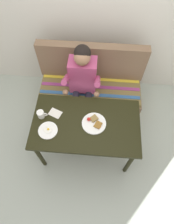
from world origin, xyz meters
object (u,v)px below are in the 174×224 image
at_px(couch, 90,90).
at_px(plate_eggs, 48,130).
at_px(table, 86,126).
at_px(coffee_mug, 41,114).
at_px(person, 82,81).
at_px(napkin, 55,113).
at_px(plate_breakfast, 94,123).

bearing_deg(couch, plate_eggs, -114.31).
relative_size(table, coffee_mug, 10.17).
xyz_separation_m(person, coffee_mug, (-0.41, -0.54, 0.04)).
bearing_deg(coffee_mug, plate_eggs, -59.13).
bearing_deg(plate_eggs, coffee_mug, 120.87).
height_order(person, coffee_mug, person).
height_order(couch, coffee_mug, couch).
bearing_deg(napkin, plate_eggs, -100.97).
distance_m(plate_breakfast, napkin, 0.46).
xyz_separation_m(couch, plate_breakfast, (0.09, -0.76, 0.41)).
distance_m(plate_breakfast, coffee_mug, 0.60).
bearing_deg(person, napkin, -118.23).
bearing_deg(couch, plate_breakfast, -83.13).
xyz_separation_m(table, couch, (0.00, 0.76, -0.32)).
xyz_separation_m(table, person, (-0.09, 0.59, 0.09)).
relative_size(table, napkin, 8.61).
relative_size(plate_eggs, napkin, 1.51).
xyz_separation_m(couch, plate_eggs, (-0.40, -0.89, 0.41)).
height_order(couch, plate_eggs, couch).
bearing_deg(plate_breakfast, plate_eggs, -165.50).
height_order(plate_breakfast, coffee_mug, coffee_mug).
xyz_separation_m(person, plate_breakfast, (0.19, -0.59, 0.00)).
distance_m(table, person, 0.60).
height_order(person, plate_eggs, person).
bearing_deg(person, table, -80.94).
distance_m(coffee_mug, napkin, 0.16).
bearing_deg(plate_breakfast, napkin, 168.29).
xyz_separation_m(table, plate_eggs, (-0.40, -0.12, 0.09)).
height_order(person, napkin, person).
bearing_deg(napkin, plate_breakfast, -11.71).
xyz_separation_m(table, coffee_mug, (-0.50, 0.05, 0.13)).
height_order(table, plate_eggs, plate_eggs).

